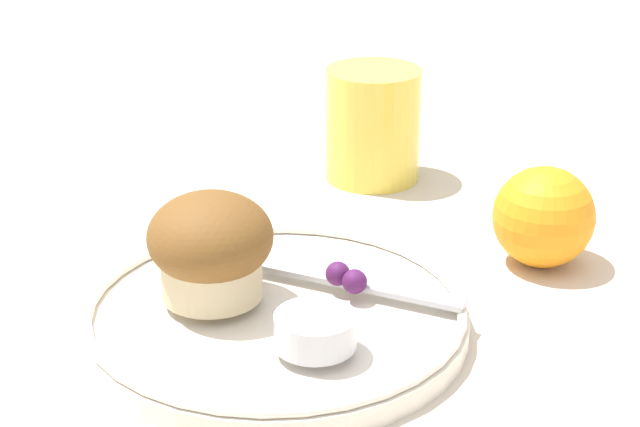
# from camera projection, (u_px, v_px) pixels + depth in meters

# --- Properties ---
(ground_plane) EXTENTS (3.00, 3.00, 0.00)m
(ground_plane) POSITION_uv_depth(u_px,v_px,m) (260.00, 322.00, 0.66)
(ground_plane) COLOR beige
(plate) EXTENTS (0.23, 0.23, 0.02)m
(plate) POSITION_uv_depth(u_px,v_px,m) (280.00, 315.00, 0.65)
(plate) COLOR silver
(plate) RESTS_ON ground_plane
(muffin) EXTENTS (0.08, 0.08, 0.07)m
(muffin) POSITION_uv_depth(u_px,v_px,m) (211.00, 247.00, 0.64)
(muffin) COLOR beige
(muffin) RESTS_ON plate
(cream_ramekin) EXTENTS (0.05, 0.05, 0.02)m
(cream_ramekin) POSITION_uv_depth(u_px,v_px,m) (315.00, 329.00, 0.59)
(cream_ramekin) COLOR silver
(cream_ramekin) RESTS_ON plate
(berry_pair) EXTENTS (0.03, 0.02, 0.02)m
(berry_pair) POSITION_uv_depth(u_px,v_px,m) (346.00, 278.00, 0.66)
(berry_pair) COLOR #4C194C
(berry_pair) RESTS_ON plate
(butter_knife) EXTENTS (0.16, 0.08, 0.00)m
(butter_knife) POSITION_uv_depth(u_px,v_px,m) (338.00, 279.00, 0.67)
(butter_knife) COLOR #B7B7BC
(butter_knife) RESTS_ON plate
(orange_fruit) EXTENTS (0.07, 0.07, 0.07)m
(orange_fruit) POSITION_uv_depth(u_px,v_px,m) (544.00, 217.00, 0.72)
(orange_fruit) COLOR orange
(orange_fruit) RESTS_ON ground_plane
(juice_glass) EXTENTS (0.08, 0.08, 0.09)m
(juice_glass) POSITION_uv_depth(u_px,v_px,m) (373.00, 124.00, 0.86)
(juice_glass) COLOR #EAD14C
(juice_glass) RESTS_ON ground_plane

